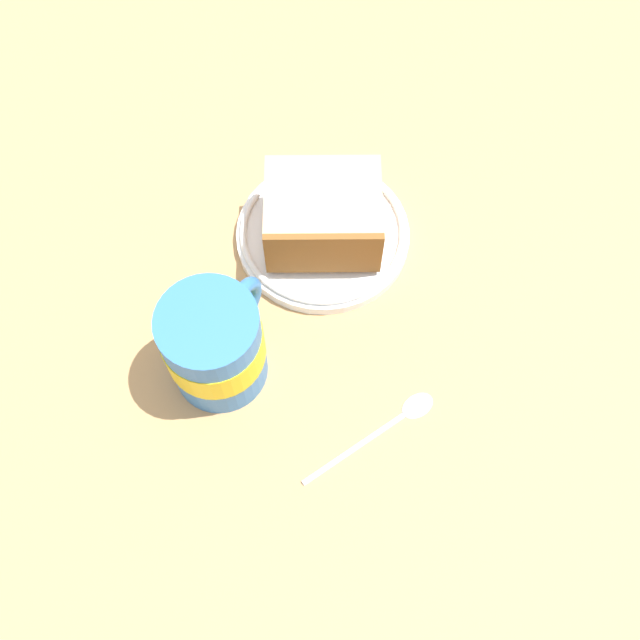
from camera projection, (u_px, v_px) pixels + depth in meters
The scene contains 5 objects.
ground_plane at pixel (275, 280), 69.82cm from camera, with size 133.60×133.60×3.38cm, color tan.
small_plate at pixel (323, 233), 69.06cm from camera, with size 16.25×16.25×1.70cm.
cake_slice at pixel (323, 216), 65.87cm from camera, with size 13.29×12.79×6.26cm.
tea_mug at pixel (215, 344), 59.49cm from camera, with size 8.24×10.98×10.05cm.
teaspoon at pixel (396, 419), 61.85cm from camera, with size 6.55×12.61×0.80cm.
Camera 1 is at (-21.01, 25.97, 59.88)cm, focal length 41.35 mm.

